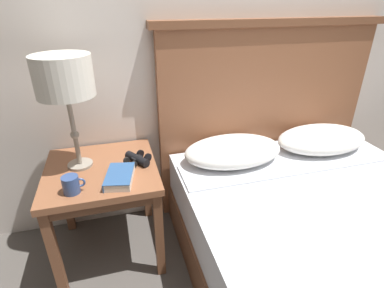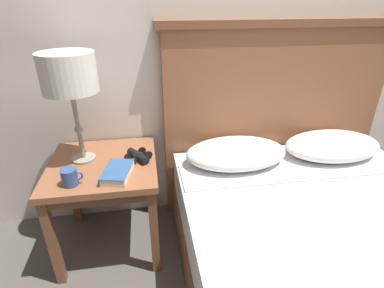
{
  "view_description": "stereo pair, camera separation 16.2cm",
  "coord_description": "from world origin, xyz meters",
  "px_view_note": "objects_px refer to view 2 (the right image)",
  "views": [
    {
      "loc": [
        -0.58,
        -0.79,
        1.39
      ],
      "look_at": [
        -0.19,
        0.61,
        0.67
      ],
      "focal_mm": 28.0,
      "sensor_mm": 36.0,
      "label": 1
    },
    {
      "loc": [
        -0.42,
        -0.82,
        1.39
      ],
      "look_at": [
        -0.19,
        0.61,
        0.67
      ],
      "focal_mm": 28.0,
      "sensor_mm": 36.0,
      "label": 2
    }
  ],
  "objects_px": {
    "table_lamp": "(69,75)",
    "book_on_nightstand": "(117,172)",
    "binoculars_pair": "(138,156)",
    "nightstand": "(104,175)",
    "coffee_mug": "(70,177)",
    "bed": "(344,270)"
  },
  "relations": [
    {
      "from": "bed",
      "to": "book_on_nightstand",
      "type": "bearing_deg",
      "value": 153.49
    },
    {
      "from": "nightstand",
      "to": "binoculars_pair",
      "type": "distance_m",
      "value": 0.22
    },
    {
      "from": "table_lamp",
      "to": "book_on_nightstand",
      "type": "xyz_separation_m",
      "value": [
        0.19,
        -0.2,
        -0.45
      ]
    },
    {
      "from": "bed",
      "to": "coffee_mug",
      "type": "distance_m",
      "value": 1.34
    },
    {
      "from": "nightstand",
      "to": "coffee_mug",
      "type": "xyz_separation_m",
      "value": [
        -0.13,
        -0.19,
        0.12
      ]
    },
    {
      "from": "bed",
      "to": "table_lamp",
      "type": "height_order",
      "value": "bed"
    },
    {
      "from": "nightstand",
      "to": "coffee_mug",
      "type": "relative_size",
      "value": 5.63
    },
    {
      "from": "binoculars_pair",
      "to": "bed",
      "type": "bearing_deg",
      "value": -36.19
    },
    {
      "from": "coffee_mug",
      "to": "book_on_nightstand",
      "type": "bearing_deg",
      "value": 11.56
    },
    {
      "from": "table_lamp",
      "to": "binoculars_pair",
      "type": "height_order",
      "value": "table_lamp"
    },
    {
      "from": "coffee_mug",
      "to": "binoculars_pair",
      "type": "bearing_deg",
      "value": 31.77
    },
    {
      "from": "bed",
      "to": "table_lamp",
      "type": "distance_m",
      "value": 1.58
    },
    {
      "from": "nightstand",
      "to": "book_on_nightstand",
      "type": "distance_m",
      "value": 0.2
    },
    {
      "from": "binoculars_pair",
      "to": "nightstand",
      "type": "bearing_deg",
      "value": -178.46
    },
    {
      "from": "table_lamp",
      "to": "book_on_nightstand",
      "type": "distance_m",
      "value": 0.53
    },
    {
      "from": "nightstand",
      "to": "coffee_mug",
      "type": "distance_m",
      "value": 0.26
    },
    {
      "from": "coffee_mug",
      "to": "nightstand",
      "type": "bearing_deg",
      "value": 57.18
    },
    {
      "from": "table_lamp",
      "to": "bed",
      "type": "bearing_deg",
      "value": -30.47
    },
    {
      "from": "bed",
      "to": "coffee_mug",
      "type": "xyz_separation_m",
      "value": [
        -1.21,
        0.45,
        0.33
      ]
    },
    {
      "from": "book_on_nightstand",
      "to": "coffee_mug",
      "type": "distance_m",
      "value": 0.22
    },
    {
      "from": "table_lamp",
      "to": "coffee_mug",
      "type": "relative_size",
      "value": 5.64
    },
    {
      "from": "bed",
      "to": "nightstand",
      "type": "bearing_deg",
      "value": 149.26
    }
  ]
}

